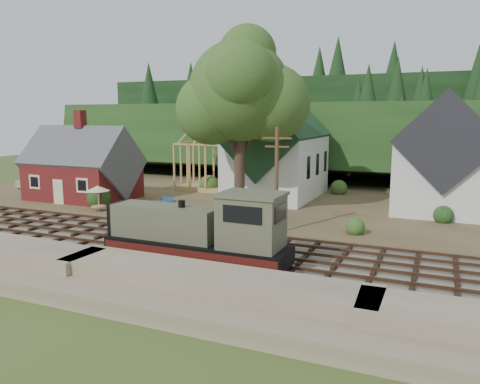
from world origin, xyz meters
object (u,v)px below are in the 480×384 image
at_px(locomotive, 202,234).
at_px(car_blue, 168,202).
at_px(car_green, 25,185).
at_px(patio_set, 98,189).

bearing_deg(locomotive, car_blue, 129.24).
xyz_separation_m(locomotive, car_blue, (-10.38, 12.71, -1.08)).
distance_m(locomotive, car_blue, 16.45).
relative_size(locomotive, car_blue, 3.07).
relative_size(car_green, patio_set, 1.50).
xyz_separation_m(locomotive, patio_set, (-15.55, 9.40, 0.25)).
relative_size(locomotive, car_green, 3.21).
height_order(car_blue, car_green, car_blue).
bearing_deg(patio_set, locomotive, -31.16).
bearing_deg(car_blue, car_green, 133.85).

